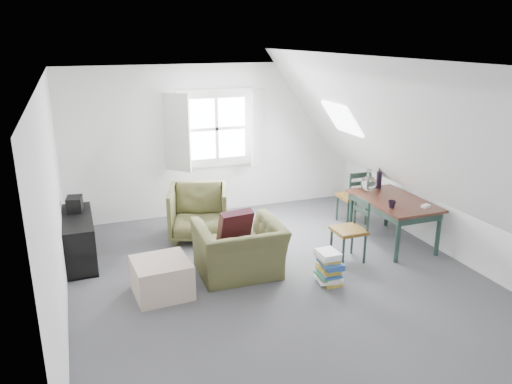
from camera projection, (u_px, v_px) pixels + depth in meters
name	position (u px, v px, depth m)	size (l,w,h in m)	color
floor	(278.00, 279.00, 6.29)	(5.50, 5.50, 0.00)	#4A4A4F
ceiling	(282.00, 76.00, 5.53)	(5.50, 5.50, 0.00)	white
wall_back	(216.00, 140.00, 8.37)	(5.00, 5.00, 0.00)	white
wall_front	(435.00, 291.00, 3.45)	(5.00, 5.00, 0.00)	white
wall_left	(54.00, 209.00, 5.08)	(5.50, 5.50, 0.00)	white
wall_right	(450.00, 166.00, 6.74)	(5.50, 5.50, 0.00)	white
slope_left	(145.00, 151.00, 5.24)	(5.50, 5.50, 0.00)	white
slope_right	(394.00, 132.00, 6.26)	(5.50, 5.50, 0.00)	white
dormer_window	(217.00, 129.00, 8.24)	(1.71, 0.35, 1.30)	white
skylight	(342.00, 119.00, 7.43)	(0.55, 0.75, 0.04)	white
armchair_near	(239.00, 274.00, 6.41)	(1.06, 0.93, 0.69)	#4A4B26
armchair_far	(199.00, 237.00, 7.60)	(0.85, 0.87, 0.79)	#4A4B26
throw_pillow	(235.00, 226.00, 6.36)	(0.43, 0.12, 0.43)	#370F17
ottoman	(162.00, 277.00, 5.87)	(0.64, 0.64, 0.42)	#BBA493
dining_table	(393.00, 205.00, 7.22)	(0.81, 1.34, 0.67)	#351912
demijohn	(369.00, 183.00, 7.50)	(0.24, 0.24, 0.33)	silver
vase_twigs	(379.00, 179.00, 7.67)	(0.08, 0.09, 0.66)	black
cup	(392.00, 208.00, 6.84)	(0.11, 0.11, 0.10)	black
paper_box	(426.00, 206.00, 6.85)	(0.12, 0.08, 0.04)	white
dining_chair_far	(354.00, 196.00, 8.01)	(0.42, 0.42, 0.90)	brown
dining_chair_near	(351.00, 229.00, 6.70)	(0.40, 0.40, 0.86)	brown
media_shelf	(79.00, 242.00, 6.69)	(0.41, 1.23, 0.63)	black
electronics_box	(75.00, 205.00, 6.82)	(0.20, 0.27, 0.22)	black
magazine_stack	(329.00, 267.00, 6.13)	(0.31, 0.37, 0.42)	#B29933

